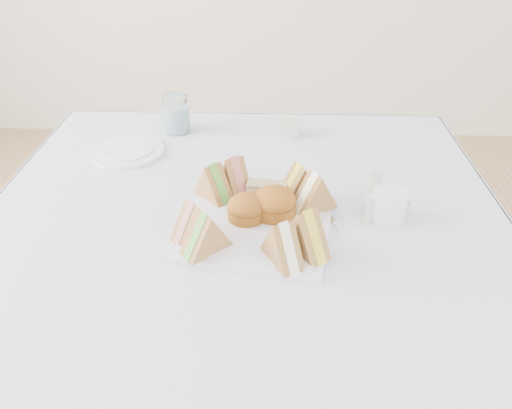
{
  "coord_description": "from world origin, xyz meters",
  "views": [
    {
      "loc": [
        0.05,
        -0.79,
        1.29
      ],
      "look_at": [
        0.03,
        -0.03,
        0.8
      ],
      "focal_mm": 35.0,
      "sensor_mm": 36.0,
      "label": 1
    }
  ],
  "objects_px": {
    "creamer_jug": "(389,205)",
    "water_glass": "(176,114)",
    "table": "(245,350)",
    "serving_plate": "(256,224)"
  },
  "relations": [
    {
      "from": "table",
      "to": "serving_plate",
      "type": "bearing_deg",
      "value": -49.82
    },
    {
      "from": "serving_plate",
      "to": "water_glass",
      "type": "height_order",
      "value": "water_glass"
    },
    {
      "from": "serving_plate",
      "to": "water_glass",
      "type": "distance_m",
      "value": 0.47
    },
    {
      "from": "serving_plate",
      "to": "creamer_jug",
      "type": "bearing_deg",
      "value": 18.87
    },
    {
      "from": "water_glass",
      "to": "creamer_jug",
      "type": "bearing_deg",
      "value": -38.93
    },
    {
      "from": "table",
      "to": "water_glass",
      "type": "distance_m",
      "value": 0.6
    },
    {
      "from": "table",
      "to": "serving_plate",
      "type": "height_order",
      "value": "serving_plate"
    },
    {
      "from": "creamer_jug",
      "to": "water_glass",
      "type": "bearing_deg",
      "value": 136.96
    },
    {
      "from": "serving_plate",
      "to": "creamer_jug",
      "type": "height_order",
      "value": "creamer_jug"
    },
    {
      "from": "creamer_jug",
      "to": "table",
      "type": "bearing_deg",
      "value": 177.84
    }
  ]
}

